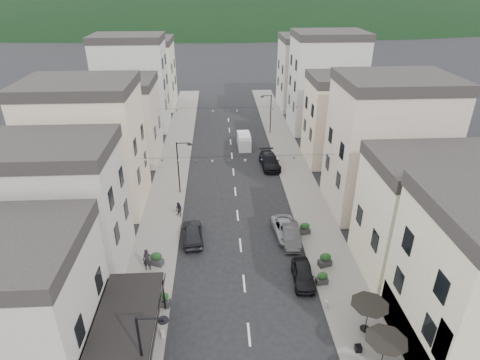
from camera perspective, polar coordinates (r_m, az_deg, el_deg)
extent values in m
cube|color=slate|center=(50.23, -9.57, 1.48)|extent=(4.00, 76.00, 0.12)
cube|color=slate|center=(50.72, 7.51, 1.90)|extent=(4.00, 76.00, 0.12)
ellipsoid|color=black|center=(313.85, -3.16, 23.02)|extent=(640.00, 360.00, 70.00)
cube|color=black|center=(26.30, -15.85, -17.99)|extent=(3.60, 7.50, 0.15)
cube|color=black|center=(26.31, -11.67, -18.90)|extent=(0.34, 7.50, 0.99)
cylinder|color=black|center=(29.57, -10.79, -15.54)|extent=(0.10, 0.10, 3.20)
cube|color=#AFA9A1|center=(34.16, -24.87, -4.40)|extent=(10.00, 7.00, 10.00)
cube|color=#262323|center=(31.90, -26.76, 4.10)|extent=(10.20, 7.14, 1.00)
cube|color=beige|center=(42.16, -20.73, 3.80)|extent=(10.00, 8.00, 12.00)
cube|color=#262323|center=(40.25, -22.25, 12.32)|extent=(10.20, 8.16, 1.00)
cube|color=#AF9E8D|center=(53.41, -17.10, 7.65)|extent=(10.00, 8.00, 9.50)
cube|color=#262323|center=(52.02, -17.89, 13.10)|extent=(10.20, 8.16, 1.00)
cube|color=#B5B5B0|center=(64.19, -15.03, 12.69)|extent=(10.00, 7.00, 13.00)
cube|color=#262323|center=(62.94, -15.82, 18.86)|extent=(10.20, 7.14, 1.00)
cube|color=beige|center=(75.91, -13.29, 14.22)|extent=(10.00, 9.00, 11.00)
cube|color=#262323|center=(74.88, -13.79, 18.69)|extent=(10.20, 9.18, 1.00)
cube|color=beige|center=(34.30, 25.57, -5.41)|extent=(10.00, 7.00, 9.00)
cube|color=#262323|center=(32.14, 27.32, 2.18)|extent=(10.20, 7.14, 1.00)
cube|color=#AF9E8D|center=(41.51, 20.02, 3.94)|extent=(10.00, 8.00, 12.50)
cube|color=#262323|center=(39.56, 21.58, 12.95)|extent=(10.20, 8.16, 1.00)
cube|color=beige|center=(52.43, 15.07, 7.86)|extent=(10.00, 7.00, 10.00)
cube|color=#262323|center=(50.98, 15.82, 13.69)|extent=(10.20, 7.14, 1.00)
cube|color=#B5B5B0|center=(63.01, 12.06, 12.99)|extent=(10.00, 8.00, 13.50)
cube|color=#262323|center=(61.73, 12.74, 19.52)|extent=(10.20, 8.16, 1.00)
cube|color=#AFA9A1|center=(74.58, 9.69, 14.52)|extent=(10.00, 9.00, 11.50)
cube|color=#262323|center=(73.53, 10.09, 19.27)|extent=(10.20, 9.18, 1.00)
cylinder|color=black|center=(27.28, 19.63, -22.52)|extent=(0.06, 0.06, 2.30)
cone|color=black|center=(26.48, 20.02, -20.95)|extent=(2.50, 2.50, 0.55)
cylinder|color=black|center=(29.01, 17.58, -18.46)|extent=(0.06, 0.06, 2.30)
cone|color=black|center=(28.26, 17.90, -16.88)|extent=(2.50, 2.50, 0.55)
cylinder|color=black|center=(29.55, 17.36, -19.53)|extent=(0.70, 0.70, 0.04)
cylinder|color=black|center=(24.18, -13.73, -23.45)|extent=(0.14, 0.14, 6.00)
cylinder|color=black|center=(21.93, -12.70, -18.67)|extent=(1.40, 0.10, 0.10)
cylinder|color=black|center=(21.94, -10.89, -18.99)|extent=(0.56, 0.56, 0.08)
cylinder|color=black|center=(43.43, -8.76, 1.64)|extent=(0.14, 0.14, 6.00)
cylinder|color=black|center=(42.22, -8.09, 5.22)|extent=(1.40, 0.10, 0.10)
cylinder|color=black|center=(42.22, -7.19, 5.06)|extent=(0.56, 0.56, 0.08)
cylinder|color=black|center=(60.49, 4.37, 9.22)|extent=(0.14, 0.14, 6.00)
cylinder|color=black|center=(59.59, 3.79, 11.88)|extent=(1.40, 0.10, 0.10)
cylinder|color=black|center=(59.56, 3.15, 11.74)|extent=(0.56, 0.56, 0.08)
cylinder|color=gray|center=(28.63, -10.96, -20.66)|extent=(0.26, 0.26, 0.60)
cylinder|color=gray|center=(30.71, -10.29, -16.54)|extent=(0.26, 0.26, 0.60)
cylinder|color=gray|center=(30.63, 12.17, -16.90)|extent=(0.26, 0.26, 0.60)
cylinder|color=black|center=(38.36, -0.45, 3.38)|extent=(19.00, 0.02, 0.02)
cone|color=beige|center=(39.04, -13.34, 2.75)|extent=(0.28, 0.28, 0.24)
cone|color=navy|center=(38.82, -11.02, 2.71)|extent=(0.28, 0.28, 0.24)
cone|color=beige|center=(38.66, -8.69, 2.67)|extent=(0.28, 0.28, 0.24)
cone|color=navy|center=(38.56, -6.34, 2.65)|extent=(0.28, 0.28, 0.24)
cone|color=beige|center=(38.52, -3.98, 2.66)|extent=(0.28, 0.28, 0.24)
cone|color=navy|center=(38.53, -1.62, 2.68)|extent=(0.28, 0.28, 0.24)
cone|color=beige|center=(38.60, 0.73, 2.74)|extent=(0.28, 0.28, 0.24)
cone|color=navy|center=(38.72, 3.07, 2.82)|extent=(0.28, 0.28, 0.24)
cone|color=beige|center=(38.90, 5.40, 2.93)|extent=(0.28, 0.28, 0.24)
cone|color=navy|center=(39.14, 7.70, 3.05)|extent=(0.28, 0.28, 0.24)
cone|color=beige|center=(39.43, 9.97, 3.19)|extent=(0.28, 0.28, 0.24)
cone|color=navy|center=(39.78, 12.21, 3.34)|extent=(0.28, 0.28, 0.24)
cylinder|color=black|center=(53.40, -1.31, 10.25)|extent=(19.00, 0.02, 0.02)
cone|color=beige|center=(53.89, -10.74, 9.74)|extent=(0.28, 0.28, 0.24)
cone|color=navy|center=(53.73, -9.03, 9.72)|extent=(0.28, 0.28, 0.24)
cone|color=beige|center=(53.61, -7.32, 9.71)|extent=(0.28, 0.28, 0.24)
cone|color=navy|center=(53.54, -5.60, 9.71)|extent=(0.28, 0.28, 0.24)
cone|color=beige|center=(53.51, -3.88, 9.71)|extent=(0.28, 0.28, 0.24)
cone|color=navy|center=(53.52, -2.16, 9.73)|extent=(0.28, 0.28, 0.24)
cone|color=beige|center=(53.57, -0.44, 9.77)|extent=(0.28, 0.28, 0.24)
cone|color=navy|center=(53.66, 1.27, 9.82)|extent=(0.28, 0.28, 0.24)
cone|color=beige|center=(53.79, 2.98, 9.88)|extent=(0.28, 0.28, 0.24)
cone|color=navy|center=(53.96, 4.68, 9.95)|extent=(0.28, 0.28, 0.24)
cone|color=beige|center=(54.17, 6.37, 10.03)|extent=(0.28, 0.28, 0.24)
cone|color=navy|center=(54.43, 8.04, 10.11)|extent=(0.28, 0.28, 0.24)
imported|color=black|center=(32.39, 8.96, -13.12)|extent=(1.79, 4.00, 1.34)
imported|color=#363639|center=(36.44, 7.26, -7.81)|extent=(1.71, 4.30, 1.39)
imported|color=gray|center=(37.29, 6.54, -6.97)|extent=(2.55, 4.79, 1.28)
imported|color=black|center=(50.26, 4.24, 2.72)|extent=(2.47, 5.43, 1.54)
imported|color=black|center=(36.57, -6.78, -7.51)|extent=(2.21, 4.63, 1.53)
cube|color=silver|center=(56.07, 0.56, 5.55)|extent=(1.77, 4.29, 1.77)
cube|color=silver|center=(55.24, 0.61, 6.25)|extent=(1.70, 2.87, 0.44)
cylinder|color=black|center=(54.76, -0.04, 4.37)|extent=(0.23, 0.62, 0.62)
cylinder|color=black|center=(54.88, 1.44, 4.41)|extent=(0.23, 0.62, 0.62)
cylinder|color=black|center=(57.71, -0.28, 5.58)|extent=(0.23, 0.62, 0.62)
cylinder|color=black|center=(57.82, 1.12, 5.62)|extent=(0.23, 0.62, 0.62)
imported|color=black|center=(33.58, -13.06, -11.01)|extent=(0.71, 0.48, 1.90)
imported|color=#221F29|center=(39.99, -8.70, -4.17)|extent=(0.94, 0.90, 1.53)
cube|color=#2A292C|center=(30.68, -10.89, -16.76)|extent=(1.12, 0.74, 0.52)
ellipsoid|color=black|center=(30.29, -10.99, -15.98)|extent=(0.91, 0.58, 0.67)
cube|color=#2E2F31|center=(34.34, -11.74, -11.33)|extent=(1.22, 0.97, 0.53)
ellipsoid|color=black|center=(33.98, -11.83, -10.55)|extent=(0.94, 0.60, 0.68)
cube|color=#2A2A2C|center=(34.27, 11.97, -11.45)|extent=(1.20, 0.88, 0.54)
ellipsoid|color=black|center=(33.91, 12.06, -10.66)|extent=(0.95, 0.60, 0.69)
cube|color=#2B2B2D|center=(32.55, 11.56, -13.87)|extent=(0.98, 0.61, 0.47)
ellipsoid|color=black|center=(32.22, 11.65, -13.18)|extent=(0.82, 0.52, 0.60)
cube|color=#2F2F32|center=(37.75, 9.15, -7.19)|extent=(1.09, 0.73, 0.51)
ellipsoid|color=black|center=(37.44, 9.21, -6.48)|extent=(0.89, 0.57, 0.65)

